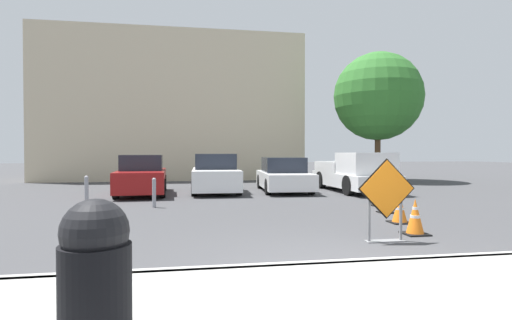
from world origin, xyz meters
TOP-DOWN VIEW (x-y plane):
  - ground_plane at (0.00, 10.00)m, footprint 96.00×96.00m
  - sidewalk_strip at (0.00, -1.47)m, footprint 26.37×2.94m
  - curb_lip at (0.00, 0.00)m, footprint 26.37×0.20m
  - road_closed_sign at (1.45, 1.54)m, footprint 1.09×0.20m
  - traffic_cone_nearest at (2.33, 2.06)m, footprint 0.46×0.46m
  - traffic_cone_second at (2.71, 3.30)m, footprint 0.45×0.45m
  - traffic_cone_third at (3.14, 4.76)m, footprint 0.40×0.40m
  - traffic_cone_fourth at (3.59, 6.12)m, footprint 0.43×0.43m
  - parked_car_nearest at (-3.82, 10.68)m, footprint 1.92×4.30m
  - parked_car_second at (-0.98, 11.06)m, footprint 1.97×4.30m
  - parked_car_third at (1.85, 11.04)m, footprint 2.11×4.49m
  - pickup_truck at (4.68, 10.17)m, footprint 1.99×5.05m
  - trash_bin at (-2.73, -2.08)m, footprint 0.51×0.51m
  - bollard_nearest at (-3.05, 6.86)m, footprint 0.12×0.12m
  - bollard_second at (-4.93, 6.86)m, footprint 0.12×0.12m
  - building_facade_backdrop at (-2.94, 20.05)m, footprint 15.28×5.00m
  - street_tree_behind_lot at (8.47, 15.89)m, footprint 4.93×4.93m

SIDE VIEW (x-z plane):
  - ground_plane at x=0.00m, z-range 0.00..0.00m
  - sidewalk_strip at x=0.00m, z-range 0.00..0.14m
  - curb_lip at x=0.00m, z-range 0.00..0.14m
  - traffic_cone_second at x=2.71m, z-range -0.01..0.64m
  - traffic_cone_nearest at x=2.33m, z-range -0.01..0.70m
  - traffic_cone_third at x=3.14m, z-range -0.01..0.77m
  - traffic_cone_fourth at x=3.59m, z-range -0.01..0.79m
  - bollard_nearest at x=-3.05m, z-range 0.03..0.90m
  - bollard_second at x=-4.93m, z-range 0.03..0.98m
  - parked_car_third at x=1.85m, z-range -0.06..1.34m
  - parked_car_nearest at x=-3.82m, z-range -0.06..1.46m
  - parked_car_second at x=-0.98m, z-range -0.07..1.49m
  - trash_bin at x=-2.73m, z-range 0.15..1.29m
  - pickup_truck at x=4.68m, z-range -0.08..1.53m
  - road_closed_sign at x=1.45m, z-range 0.08..1.59m
  - building_facade_backdrop at x=-2.94m, z-range 0.00..8.60m
  - street_tree_behind_lot at x=8.47m, z-range 1.14..8.36m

